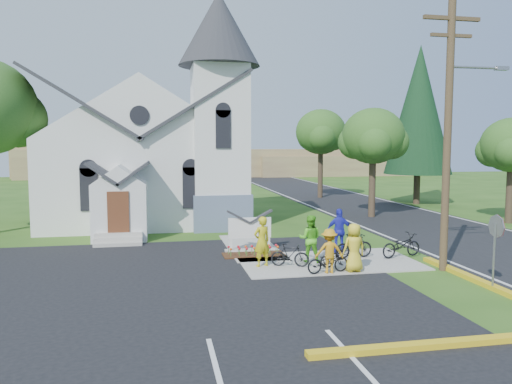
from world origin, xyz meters
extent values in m
plane|color=#2B5217|center=(0.00, 0.00, 0.00)|extent=(120.00, 120.00, 0.00)
cube|color=black|center=(-7.00, -2.00, 0.01)|extent=(20.00, 16.00, 0.02)
cube|color=black|center=(10.00, 15.00, 0.01)|extent=(8.00, 90.00, 0.02)
cube|color=gray|center=(1.50, 0.50, 0.03)|extent=(7.00, 4.00, 0.05)
cube|color=white|center=(-6.00, 13.00, 2.50)|extent=(11.00, 9.00, 5.00)
cube|color=slate|center=(-1.70, 9.70, 1.00)|extent=(3.20, 3.20, 2.00)
cube|color=white|center=(-1.70, 9.70, 4.50)|extent=(3.00, 3.00, 9.00)
cone|color=#2A2B30|center=(-1.70, 9.70, 11.00)|extent=(4.50, 4.50, 4.00)
cube|color=white|center=(-7.00, 7.30, 1.40)|extent=(2.60, 2.40, 2.80)
cube|color=#5C301A|center=(-7.00, 6.07, 1.50)|extent=(1.00, 0.10, 2.00)
cube|color=gray|center=(-1.20, 3.20, 0.05)|extent=(2.20, 0.40, 0.10)
cube|color=white|center=(-2.05, 3.20, 0.55)|extent=(0.12, 0.12, 1.00)
cube|color=white|center=(-0.35, 3.20, 0.55)|extent=(0.12, 0.12, 1.00)
cube|color=white|center=(-1.20, 3.20, 1.05)|extent=(1.90, 0.14, 0.90)
cube|color=#3C2110|center=(-1.20, 2.30, 0.04)|extent=(2.60, 1.10, 0.07)
cylinder|color=#412E20|center=(5.30, -1.50, 5.00)|extent=(0.28, 0.28, 10.00)
cube|color=#412E20|center=(5.30, -1.50, 9.20)|extent=(2.20, 0.14, 0.14)
cube|color=#412E20|center=(5.30, -1.50, 8.60)|extent=(1.60, 0.12, 0.12)
cylinder|color=gray|center=(6.40, -1.50, 7.50)|extent=(2.20, 0.10, 0.10)
cube|color=gray|center=(7.40, -1.50, 7.50)|extent=(0.50, 0.22, 0.14)
cylinder|color=gray|center=(5.40, -4.20, 1.10)|extent=(0.07, 0.07, 2.20)
cylinder|color=#B21414|center=(5.45, -4.20, 2.10)|extent=(0.04, 0.76, 0.76)
cylinder|color=#382A1F|center=(8.50, 12.00, 2.02)|extent=(0.44, 0.44, 4.05)
ellipsoid|color=#325F20|center=(8.50, 12.00, 5.25)|extent=(4.00, 4.00, 3.60)
cylinder|color=#382A1F|center=(9.00, 24.00, 2.25)|extent=(0.44, 0.44, 4.50)
ellipsoid|color=#325F20|center=(9.00, 24.00, 5.82)|extent=(4.40, 4.40, 3.96)
cylinder|color=#382A1F|center=(15.50, 8.00, 1.80)|extent=(0.44, 0.44, 3.60)
ellipsoid|color=#325F20|center=(15.50, 8.00, 4.68)|extent=(3.60, 3.60, 3.24)
cylinder|color=#382A1F|center=(15.00, 18.00, 1.20)|extent=(0.50, 0.50, 2.40)
cone|color=black|center=(15.00, 18.00, 7.40)|extent=(5.20, 5.20, 10.00)
cube|color=#806447|center=(6.00, 56.00, 2.00)|extent=(60.00, 8.00, 4.00)
cube|color=#806447|center=(-10.00, 58.00, 2.80)|extent=(30.00, 6.00, 5.60)
cube|color=#806447|center=(22.00, 54.00, 1.50)|extent=(25.00, 6.00, 3.00)
imported|color=gold|center=(-1.27, 0.25, 1.01)|extent=(0.82, 0.68, 1.92)
imported|color=black|center=(0.87, -1.20, 0.48)|extent=(1.70, 0.82, 0.86)
imported|color=#51C024|center=(0.74, 0.57, 0.99)|extent=(1.10, 0.97, 1.87)
imported|color=black|center=(-0.23, -0.02, 0.49)|extent=(1.52, 0.91, 0.88)
imported|color=#2529BB|center=(2.46, 1.86, 1.01)|extent=(1.20, 0.67, 1.93)
imported|color=black|center=(1.59, -0.62, 0.45)|extent=(1.62, 0.93, 0.81)
imported|color=orange|center=(0.92, -1.20, 0.86)|extent=(1.11, 0.72, 1.62)
imported|color=black|center=(2.69, 0.81, 0.57)|extent=(1.77, 0.78, 1.03)
imported|color=yellow|center=(1.87, -1.20, 0.94)|extent=(0.93, 0.66, 1.78)
imported|color=black|center=(4.70, 0.63, 0.55)|extent=(2.00, 1.07, 1.00)
camera|label=1|loc=(-5.13, -18.12, 4.69)|focal=35.00mm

